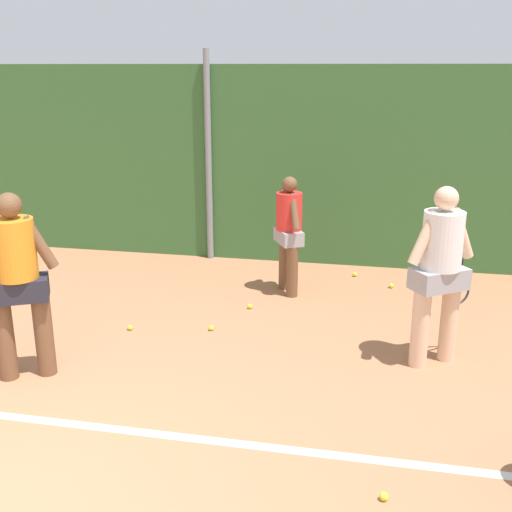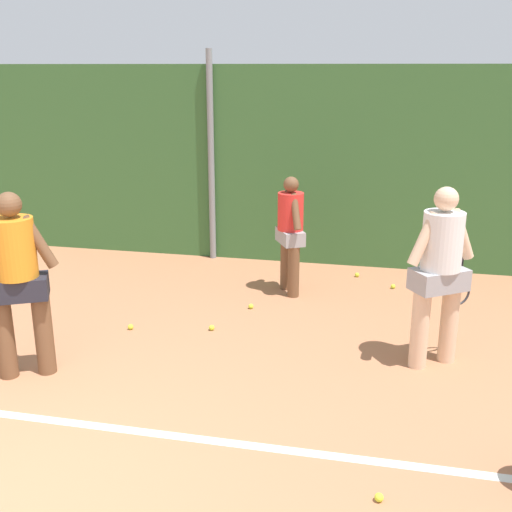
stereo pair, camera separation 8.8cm
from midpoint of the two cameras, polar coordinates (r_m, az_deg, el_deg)
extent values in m
plane|color=#B2704C|center=(6.44, -14.55, -11.51)|extent=(27.65, 27.65, 0.00)
cube|color=#386633|center=(10.04, -3.62, 8.52)|extent=(17.98, 0.25, 3.06)
cylinder|color=gray|center=(9.85, -3.91, 9.02)|extent=(0.10, 0.10, 3.29)
cube|color=white|center=(5.94, -17.44, -14.35)|extent=(13.14, 0.10, 0.01)
cylinder|color=brown|center=(6.66, -18.66, -6.92)|extent=(0.19, 0.19, 0.83)
cylinder|color=brown|center=(6.70, -21.83, -7.11)|extent=(0.19, 0.19, 0.83)
cube|color=#23232D|center=(6.49, -20.73, -2.76)|extent=(0.64, 0.54, 0.22)
cylinder|color=orange|center=(6.37, -21.11, 0.69)|extent=(0.41, 0.41, 0.59)
sphere|color=brown|center=(6.27, -21.52, 4.45)|extent=(0.24, 0.24, 0.24)
cylinder|color=brown|center=(6.34, -19.08, 1.24)|extent=(0.32, 0.22, 0.57)
cylinder|color=beige|center=(6.66, 15.27, -6.59)|extent=(0.19, 0.19, 0.83)
cylinder|color=beige|center=(6.88, 17.76, -6.04)|extent=(0.19, 0.19, 0.83)
cube|color=#99999E|center=(6.59, 16.92, -2.08)|extent=(0.64, 0.58, 0.22)
cylinder|color=white|center=(6.47, 17.23, 1.34)|extent=(0.41, 0.41, 0.59)
sphere|color=beige|center=(6.37, 17.57, 5.06)|extent=(0.24, 0.24, 0.24)
cylinder|color=beige|center=(6.32, 15.62, 1.53)|extent=(0.30, 0.24, 0.57)
cylinder|color=beige|center=(6.60, 18.84, 1.90)|extent=(0.30, 0.24, 0.57)
cylinder|color=black|center=(6.80, 18.82, -1.13)|extent=(0.03, 0.03, 0.28)
torus|color=#26262B|center=(6.89, 18.60, -3.27)|extent=(0.25, 0.18, 0.28)
cylinder|color=brown|center=(8.41, 3.78, -1.44)|extent=(0.16, 0.16, 0.72)
cylinder|color=brown|center=(8.69, 3.08, -0.80)|extent=(0.16, 0.16, 0.72)
cube|color=#99999E|center=(8.42, 3.48, 1.82)|extent=(0.47, 0.55, 0.19)
cylinder|color=red|center=(8.33, 3.52, 4.14)|extent=(0.35, 0.35, 0.51)
sphere|color=brown|center=(8.26, 3.57, 6.63)|extent=(0.21, 0.21, 0.21)
cylinder|color=brown|center=(8.14, 3.99, 4.10)|extent=(0.19, 0.27, 0.49)
cylinder|color=brown|center=(8.51, 3.08, 4.68)|extent=(0.19, 0.27, 0.49)
sphere|color=#CCDB33|center=(9.00, 12.83, -2.76)|extent=(0.07, 0.07, 0.07)
sphere|color=#CCDB33|center=(7.53, 18.01, -7.20)|extent=(0.07, 0.07, 0.07)
sphere|color=#CCDB33|center=(7.45, -3.78, -6.63)|extent=(0.07, 0.07, 0.07)
sphere|color=#CCDB33|center=(8.07, -0.16, -4.67)|extent=(0.07, 0.07, 0.07)
sphere|color=#CCDB33|center=(9.39, 9.59, -1.73)|extent=(0.07, 0.07, 0.07)
sphere|color=#CCDB33|center=(7.60, -11.19, -6.44)|extent=(0.07, 0.07, 0.07)
sphere|color=#CCDB33|center=(4.90, 11.84, -21.01)|extent=(0.07, 0.07, 0.07)
camera|label=1|loc=(0.04, -89.64, 0.11)|focal=43.27mm
camera|label=2|loc=(0.04, 90.36, -0.11)|focal=43.27mm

